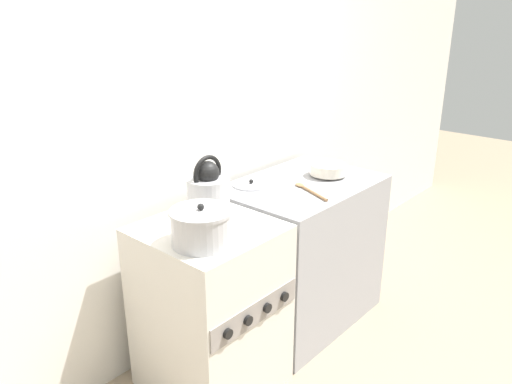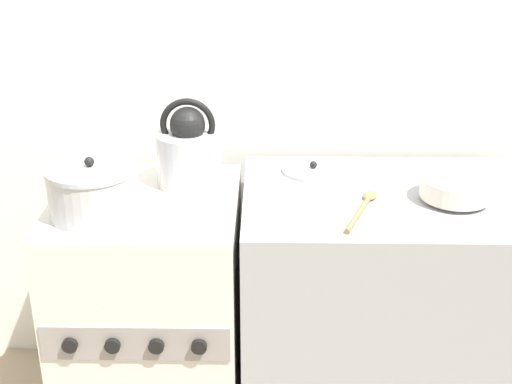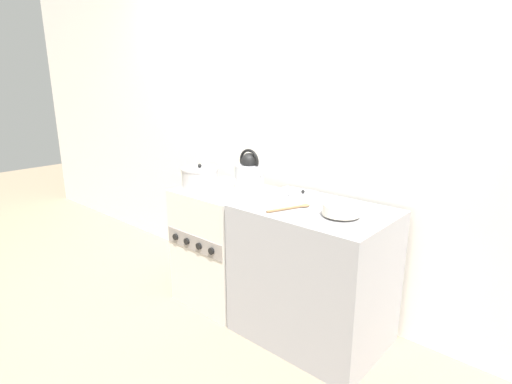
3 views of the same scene
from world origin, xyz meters
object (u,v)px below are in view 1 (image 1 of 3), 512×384
(enamel_bowl, at_px, (328,169))
(loose_pot_lid, at_px, (251,184))
(kettle, at_px, (208,190))
(stove, at_px, (211,308))
(cooking_pot, at_px, (202,227))

(enamel_bowl, height_order, loose_pot_lid, enamel_bowl)
(loose_pot_lid, bearing_deg, kettle, -167.79)
(kettle, relative_size, loose_pot_lid, 1.35)
(enamel_bowl, relative_size, loose_pot_lid, 1.00)
(stove, distance_m, cooking_pot, 0.51)
(kettle, distance_m, enamel_bowl, 0.81)
(kettle, bearing_deg, stove, -135.55)
(cooking_pot, xyz_separation_m, loose_pot_lid, (0.64, 0.31, -0.06))
(stove, height_order, enamel_bowl, enamel_bowl)
(stove, bearing_deg, loose_pot_lid, 22.03)
(cooking_pot, bearing_deg, kettle, 41.73)
(kettle, distance_m, cooking_pot, 0.34)
(cooking_pot, relative_size, enamel_bowl, 1.25)
(kettle, relative_size, cooking_pot, 1.09)
(enamel_bowl, bearing_deg, kettle, 170.21)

